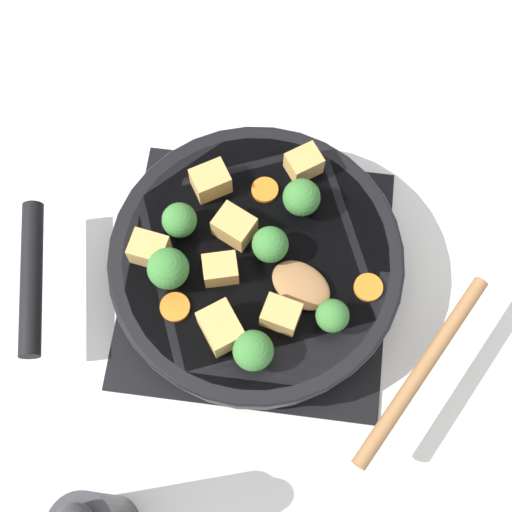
# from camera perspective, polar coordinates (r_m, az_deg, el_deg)

# --- Properties ---
(ground_plane) EXTENTS (2.40, 2.40, 0.00)m
(ground_plane) POSITION_cam_1_polar(r_m,az_deg,el_deg) (0.85, 0.00, -1.75)
(ground_plane) COLOR silver
(front_burner_grate) EXTENTS (0.31, 0.31, 0.03)m
(front_burner_grate) POSITION_cam_1_polar(r_m,az_deg,el_deg) (0.84, 0.00, -1.50)
(front_burner_grate) COLOR black
(front_burner_grate) RESTS_ON ground_plane
(skillet_pan) EXTENTS (0.44, 0.33, 0.05)m
(skillet_pan) POSITION_cam_1_polar(r_m,az_deg,el_deg) (0.80, -0.19, -0.54)
(skillet_pan) COLOR black
(skillet_pan) RESTS_ON front_burner_grate
(wooden_spoon) EXTENTS (0.24, 0.22, 0.02)m
(wooden_spoon) POSITION_cam_1_polar(r_m,az_deg,el_deg) (0.75, 9.01, -6.05)
(wooden_spoon) COLOR olive
(wooden_spoon) RESTS_ON skillet_pan
(tofu_cube_center_large) EXTENTS (0.04, 0.04, 0.03)m
(tofu_cube_center_large) POSITION_cam_1_polar(r_m,az_deg,el_deg) (0.76, -2.87, -1.06)
(tofu_cube_center_large) COLOR tan
(tofu_cube_center_large) RESTS_ON skillet_pan
(tofu_cube_near_handle) EXTENTS (0.04, 0.04, 0.03)m
(tofu_cube_near_handle) POSITION_cam_1_polar(r_m,az_deg,el_deg) (0.77, -8.54, 0.52)
(tofu_cube_near_handle) COLOR tan
(tofu_cube_near_handle) RESTS_ON skillet_pan
(tofu_cube_east_chunk) EXTENTS (0.04, 0.04, 0.03)m
(tofu_cube_east_chunk) POSITION_cam_1_polar(r_m,az_deg,el_deg) (0.74, 2.02, -4.71)
(tofu_cube_east_chunk) COLOR tan
(tofu_cube_east_chunk) RESTS_ON skillet_pan
(tofu_cube_west_chunk) EXTENTS (0.05, 0.05, 0.03)m
(tofu_cube_west_chunk) POSITION_cam_1_polar(r_m,az_deg,el_deg) (0.77, -1.74, 2.37)
(tofu_cube_west_chunk) COLOR tan
(tofu_cube_west_chunk) RESTS_ON skillet_pan
(tofu_cube_back_piece) EXTENTS (0.05, 0.06, 0.04)m
(tofu_cube_back_piece) POSITION_cam_1_polar(r_m,az_deg,el_deg) (0.74, -2.82, -5.77)
(tofu_cube_back_piece) COLOR tan
(tofu_cube_back_piece) RESTS_ON skillet_pan
(tofu_cube_front_piece) EXTENTS (0.05, 0.05, 0.03)m
(tofu_cube_front_piece) POSITION_cam_1_polar(r_m,az_deg,el_deg) (0.80, -3.65, 6.02)
(tofu_cube_front_piece) COLOR tan
(tofu_cube_front_piece) RESTS_ON skillet_pan
(tofu_cube_mid_small) EXTENTS (0.05, 0.04, 0.03)m
(tofu_cube_mid_small) POSITION_cam_1_polar(r_m,az_deg,el_deg) (0.81, 3.85, 7.41)
(tofu_cube_mid_small) COLOR tan
(tofu_cube_mid_small) RESTS_ON skillet_pan
(broccoli_floret_near_spoon) EXTENTS (0.04, 0.04, 0.05)m
(broccoli_floret_near_spoon) POSITION_cam_1_polar(r_m,az_deg,el_deg) (0.75, -7.04, -1.01)
(broccoli_floret_near_spoon) COLOR #709956
(broccoli_floret_near_spoon) RESTS_ON skillet_pan
(broccoli_floret_center_top) EXTENTS (0.04, 0.04, 0.05)m
(broccoli_floret_center_top) POSITION_cam_1_polar(r_m,az_deg,el_deg) (0.78, 3.66, 4.69)
(broccoli_floret_center_top) COLOR #709956
(broccoli_floret_center_top) RESTS_ON skillet_pan
(broccoli_floret_east_rim) EXTENTS (0.04, 0.04, 0.05)m
(broccoli_floret_east_rim) POSITION_cam_1_polar(r_m,az_deg,el_deg) (0.72, -0.23, -7.59)
(broccoli_floret_east_rim) COLOR #709956
(broccoli_floret_east_rim) RESTS_ON skillet_pan
(broccoli_floret_west_rim) EXTENTS (0.04, 0.04, 0.05)m
(broccoli_floret_west_rim) POSITION_cam_1_polar(r_m,az_deg,el_deg) (0.77, -6.15, 2.86)
(broccoli_floret_west_rim) COLOR #709956
(broccoli_floret_west_rim) RESTS_ON skillet_pan
(broccoli_floret_north_edge) EXTENTS (0.03, 0.03, 0.04)m
(broccoli_floret_north_edge) POSITION_cam_1_polar(r_m,az_deg,el_deg) (0.74, 6.13, -4.79)
(broccoli_floret_north_edge) COLOR #709956
(broccoli_floret_north_edge) RESTS_ON skillet_pan
(broccoli_floret_south_cluster) EXTENTS (0.04, 0.04, 0.05)m
(broccoli_floret_south_cluster) POSITION_cam_1_polar(r_m,az_deg,el_deg) (0.75, 1.14, 0.91)
(broccoli_floret_south_cluster) COLOR #709956
(broccoli_floret_south_cluster) RESTS_ON skillet_pan
(carrot_slice_orange_thin) EXTENTS (0.03, 0.03, 0.01)m
(carrot_slice_orange_thin) POSITION_cam_1_polar(r_m,az_deg,el_deg) (0.76, -6.50, -4.08)
(carrot_slice_orange_thin) COLOR orange
(carrot_slice_orange_thin) RESTS_ON skillet_pan
(carrot_slice_near_center) EXTENTS (0.03, 0.03, 0.01)m
(carrot_slice_near_center) POSITION_cam_1_polar(r_m,az_deg,el_deg) (0.81, 0.91, 5.29)
(carrot_slice_near_center) COLOR orange
(carrot_slice_near_center) RESTS_ON skillet_pan
(carrot_slice_edge_slice) EXTENTS (0.03, 0.03, 0.01)m
(carrot_slice_edge_slice) POSITION_cam_1_polar(r_m,az_deg,el_deg) (0.77, 8.97, -2.50)
(carrot_slice_edge_slice) COLOR orange
(carrot_slice_edge_slice) RESTS_ON skillet_pan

